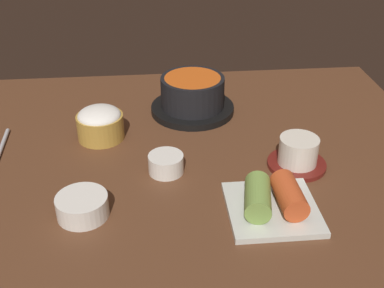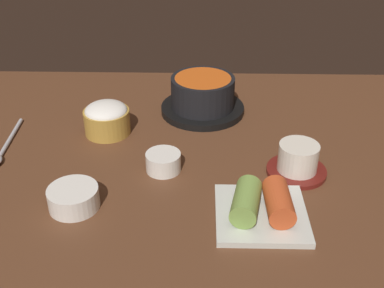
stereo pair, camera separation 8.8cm
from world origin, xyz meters
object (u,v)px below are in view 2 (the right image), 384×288
Objects in this scene: banchan_cup_center at (163,161)px; side_bowl_near at (73,197)px; kimchi_plate at (262,207)px; stone_pot at (203,96)px; rice_bowl at (107,118)px; tea_cup_with_saucer at (298,160)px.

side_bowl_near is (-13.41, -10.74, 0.06)cm from banchan_cup_center.
kimchi_plate is (16.04, -12.60, 0.17)cm from banchan_cup_center.
stone_pot reaches higher than rice_bowl.
stone_pot is at bearing 104.70° from kimchi_plate.
tea_cup_with_saucer is at bearing -20.74° from rice_bowl.
rice_bowl reaches higher than side_bowl_near.
tea_cup_with_saucer is 1.30× the size of side_bowl_near.
rice_bowl reaches higher than tea_cup_with_saucer.
rice_bowl is 1.46× the size of banchan_cup_center.
kimchi_plate is 29.51cm from side_bowl_near.
kimchi_plate reaches higher than side_bowl_near.
side_bowl_near is at bearing -92.96° from rice_bowl.
tea_cup_with_saucer is 23.46cm from banchan_cup_center.
rice_bowl reaches higher than kimchi_plate.
banchan_cup_center is (-23.44, 0.40, -0.80)cm from tea_cup_with_saucer.
tea_cup_with_saucer is at bearing 58.78° from kimchi_plate.
side_bowl_near is at bearing -121.25° from stone_pot.
kimchi_plate is 1.74× the size of side_bowl_near.
banchan_cup_center is (12.17, -13.09, -1.52)cm from rice_bowl.
rice_bowl is 1.13× the size of side_bowl_near.
side_bowl_near is (-20.22, -33.32, -1.94)cm from stone_pot.
tea_cup_with_saucer is 1.69× the size of banchan_cup_center.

